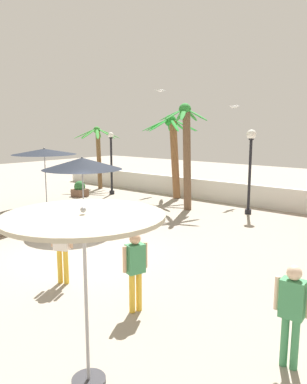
{
  "coord_description": "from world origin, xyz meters",
  "views": [
    {
      "loc": [
        8.61,
        -6.84,
        3.71
      ],
      "look_at": [
        0.0,
        3.35,
        1.4
      ],
      "focal_mm": 34.98,
      "sensor_mm": 36.0,
      "label": 1
    }
  ],
  "objects_px": {
    "palm_tree_3": "(173,145)",
    "lamp_post_1": "(111,160)",
    "guest_2": "(62,243)",
    "patio_umbrella_0": "(84,229)",
    "lamp_post_2": "(250,159)",
    "seagull_0": "(234,107)",
    "planter": "(80,189)",
    "patio_umbrella_2": "(44,152)",
    "seagull_1": "(161,91)",
    "patio_umbrella_4": "(82,164)",
    "palm_tree_1": "(98,147)",
    "palm_tree_0": "(186,144)",
    "guest_3": "(135,265)",
    "guest_1": "(292,307)"
  },
  "relations": [
    {
      "from": "patio_umbrella_4",
      "to": "palm_tree_0",
      "type": "relative_size",
      "value": 0.62
    },
    {
      "from": "guest_3",
      "to": "guest_2",
      "type": "bearing_deg",
      "value": -177.54
    },
    {
      "from": "palm_tree_1",
      "to": "palm_tree_3",
      "type": "distance_m",
      "value": 5.37
    },
    {
      "from": "seagull_1",
      "to": "patio_umbrella_2",
      "type": "bearing_deg",
      "value": -94.0
    },
    {
      "from": "seagull_0",
      "to": "palm_tree_1",
      "type": "bearing_deg",
      "value": -164.91
    },
    {
      "from": "guest_2",
      "to": "seagull_1",
      "type": "relative_size",
      "value": 1.61
    },
    {
      "from": "patio_umbrella_2",
      "to": "patio_umbrella_4",
      "type": "relative_size",
      "value": 1.0
    },
    {
      "from": "palm_tree_1",
      "to": "guest_3",
      "type": "xyz_separation_m",
      "value": [
        12.41,
        -10.04,
        -1.54
      ]
    },
    {
      "from": "palm_tree_1",
      "to": "guest_1",
      "type": "distance_m",
      "value": 18.39
    },
    {
      "from": "palm_tree_3",
      "to": "lamp_post_1",
      "type": "relative_size",
      "value": 1.27
    },
    {
      "from": "patio_umbrella_4",
      "to": "palm_tree_1",
      "type": "bearing_deg",
      "value": 134.81
    },
    {
      "from": "guest_1",
      "to": "palm_tree_1",
      "type": "bearing_deg",
      "value": 147.58
    },
    {
      "from": "lamp_post_2",
      "to": "palm_tree_0",
      "type": "bearing_deg",
      "value": -159.65
    },
    {
      "from": "patio_umbrella_4",
      "to": "seagull_1",
      "type": "xyz_separation_m",
      "value": [
        -3.62,
        9.01,
        3.49
      ]
    },
    {
      "from": "guest_3",
      "to": "seagull_0",
      "type": "xyz_separation_m",
      "value": [
        -4.48,
        12.18,
        3.75
      ]
    },
    {
      "from": "patio_umbrella_0",
      "to": "lamp_post_2",
      "type": "height_order",
      "value": "lamp_post_2"
    },
    {
      "from": "planter",
      "to": "seagull_1",
      "type": "bearing_deg",
      "value": 73.52
    },
    {
      "from": "guest_3",
      "to": "planter",
      "type": "height_order",
      "value": "guest_3"
    },
    {
      "from": "guest_3",
      "to": "planter",
      "type": "bearing_deg",
      "value": 145.97
    },
    {
      "from": "patio_umbrella_0",
      "to": "patio_umbrella_4",
      "type": "bearing_deg",
      "value": 140.99
    },
    {
      "from": "palm_tree_0",
      "to": "guest_3",
      "type": "height_order",
      "value": "palm_tree_0"
    },
    {
      "from": "palm_tree_3",
      "to": "guest_1",
      "type": "height_order",
      "value": "palm_tree_3"
    },
    {
      "from": "patio_umbrella_2",
      "to": "lamp_post_2",
      "type": "height_order",
      "value": "lamp_post_2"
    },
    {
      "from": "palm_tree_0",
      "to": "seagull_0",
      "type": "xyz_separation_m",
      "value": [
        0.39,
        3.59,
        1.77
      ]
    },
    {
      "from": "patio_umbrella_4",
      "to": "guest_3",
      "type": "xyz_separation_m",
      "value": [
        6.0,
        -3.59,
        -1.39
      ]
    },
    {
      "from": "patio_umbrella_0",
      "to": "seagull_1",
      "type": "relative_size",
      "value": 2.56
    },
    {
      "from": "palm_tree_0",
      "to": "seagull_0",
      "type": "distance_m",
      "value": 4.02
    },
    {
      "from": "patio_umbrella_2",
      "to": "palm_tree_1",
      "type": "bearing_deg",
      "value": 113.0
    },
    {
      "from": "guest_1",
      "to": "patio_umbrella_0",
      "type": "bearing_deg",
      "value": -132.59
    },
    {
      "from": "palm_tree_1",
      "to": "patio_umbrella_0",
      "type": "bearing_deg",
      "value": -42.12
    },
    {
      "from": "lamp_post_1",
      "to": "guest_1",
      "type": "relative_size",
      "value": 2.06
    },
    {
      "from": "patio_umbrella_0",
      "to": "palm_tree_1",
      "type": "bearing_deg",
      "value": 137.88
    },
    {
      "from": "patio_umbrella_0",
      "to": "guest_2",
      "type": "relative_size",
      "value": 1.59
    },
    {
      "from": "patio_umbrella_2",
      "to": "patio_umbrella_4",
      "type": "xyz_separation_m",
      "value": [
        4.17,
        -1.18,
        -0.2
      ]
    },
    {
      "from": "guest_2",
      "to": "planter",
      "type": "xyz_separation_m",
      "value": [
        -8.84,
        7.61,
        -0.63
      ]
    },
    {
      "from": "lamp_post_1",
      "to": "guest_2",
      "type": "relative_size",
      "value": 2.07
    },
    {
      "from": "lamp_post_1",
      "to": "patio_umbrella_2",
      "type": "bearing_deg",
      "value": -88.43
    },
    {
      "from": "planter",
      "to": "seagull_0",
      "type": "bearing_deg",
      "value": 35.07
    },
    {
      "from": "patio_umbrella_2",
      "to": "patio_umbrella_4",
      "type": "distance_m",
      "value": 4.34
    },
    {
      "from": "palm_tree_1",
      "to": "palm_tree_3",
      "type": "bearing_deg",
      "value": 5.06
    },
    {
      "from": "guest_2",
      "to": "guest_3",
      "type": "bearing_deg",
      "value": 2.46
    },
    {
      "from": "patio_umbrella_0",
      "to": "palm_tree_3",
      "type": "relative_size",
      "value": 0.61
    },
    {
      "from": "palm_tree_3",
      "to": "planter",
      "type": "height_order",
      "value": "palm_tree_3"
    },
    {
      "from": "palm_tree_1",
      "to": "palm_tree_3",
      "type": "xyz_separation_m",
      "value": [
        5.35,
        0.47,
        0.25
      ]
    },
    {
      "from": "patio_umbrella_0",
      "to": "seagull_0",
      "type": "height_order",
      "value": "seagull_0"
    },
    {
      "from": "palm_tree_0",
      "to": "guest_1",
      "type": "height_order",
      "value": "palm_tree_0"
    },
    {
      "from": "palm_tree_0",
      "to": "palm_tree_1",
      "type": "xyz_separation_m",
      "value": [
        -7.55,
        1.45,
        -0.43
      ]
    },
    {
      "from": "lamp_post_1",
      "to": "planter",
      "type": "relative_size",
      "value": 4.06
    },
    {
      "from": "palm_tree_3",
      "to": "guest_2",
      "type": "relative_size",
      "value": 2.62
    },
    {
      "from": "patio_umbrella_2",
      "to": "guest_2",
      "type": "height_order",
      "value": "patio_umbrella_2"
    }
  ]
}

